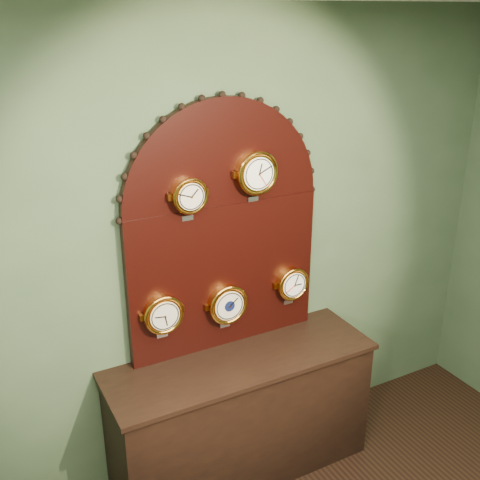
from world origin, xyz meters
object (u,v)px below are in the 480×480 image
shop_counter (242,417)px  barometer (227,304)px  arabic_clock (256,173)px  display_board (224,221)px  tide_clock (292,283)px  hygrometer (163,314)px  roman_clock (189,195)px

shop_counter → barometer: size_ratio=5.34×
arabic_clock → barometer: 0.80m
barometer → arabic_clock: bearing=0.0°
display_board → tide_clock: bearing=-8.6°
hygrometer → shop_counter: bearing=-20.1°
roman_clock → arabic_clock: arabic_clock is taller
shop_counter → roman_clock: roman_clock is taller
display_board → barometer: display_board is taller
tide_clock → barometer: bearing=-179.9°
display_board → tide_clock: size_ratio=5.69×
hygrometer → tide_clock: bearing=0.0°
shop_counter → display_board: 1.25m
shop_counter → arabic_clock: (0.17, 0.15, 1.51)m
shop_counter → hygrometer: bearing=159.9°
shop_counter → display_board: display_board is taller
display_board → roman_clock: 0.32m
display_board → hygrometer: bearing=-171.0°
shop_counter → barometer: 0.74m
display_board → arabic_clock: size_ratio=5.03×
arabic_clock → tide_clock: size_ratio=1.13×
shop_counter → roman_clock: size_ratio=6.30×
roman_clock → arabic_clock: bearing=-0.2°
shop_counter → roman_clock: (-0.24, 0.15, 1.43)m
shop_counter → arabic_clock: bearing=41.1°
display_board → arabic_clock: bearing=-21.0°
roman_clock → arabic_clock: 0.42m
shop_counter → display_board: bearing=90.0°
display_board → barometer: 0.51m
shop_counter → roman_clock: 1.46m
shop_counter → display_board: (0.00, 0.22, 1.23)m
roman_clock → hygrometer: (-0.18, -0.00, -0.67)m
shop_counter → tide_clock: 0.89m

